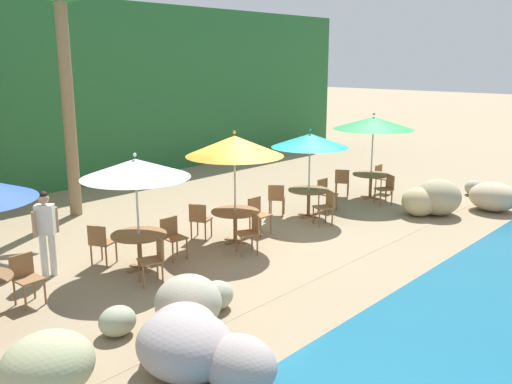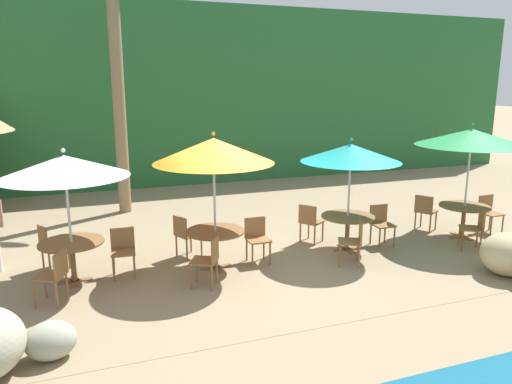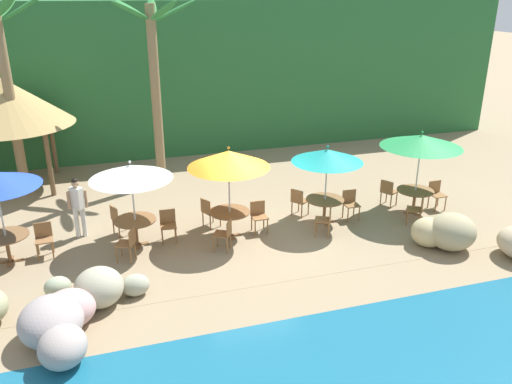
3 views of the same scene
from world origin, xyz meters
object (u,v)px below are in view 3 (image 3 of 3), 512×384
(chair_green_inland, at_px, (388,191))
(palm_tree_nearest, at_px, (5,67))
(umbrella_white, at_px, (131,172))
(dining_table_green, at_px, (415,194))
(palm_tree_second, at_px, (154,69))
(dining_table_blue, at_px, (6,240))
(chair_green_seaward, at_px, (436,193))
(chair_blue_seaward, at_px, (44,237))
(chair_white_left, at_px, (129,242))
(dining_table_orange, at_px, (230,216))
(chair_green_left, at_px, (418,208))
(umbrella_teal, at_px, (327,156))
(palapa_hut, at_px, (5,102))
(chair_white_inland, at_px, (118,218))
(chair_orange_inland, at_px, (209,211))
(umbrella_green, at_px, (421,141))
(chair_teal_seaward, at_px, (350,202))
(chair_orange_seaward, at_px, (259,214))
(dining_table_white, at_px, (135,224))
(dining_table_teal, at_px, (325,203))
(chair_teal_left, at_px, (326,218))
(umbrella_orange, at_px, (229,159))
(waiter_in_white, at_px, (78,203))
(chair_white_seaward, at_px, (168,223))
(chair_teal_inland, at_px, (299,200))
(chair_orange_left, at_px, (225,233))

(chair_green_inland, relative_size, palm_tree_nearest, 0.14)
(umbrella_white, bearing_deg, dining_table_green, -2.29)
(palm_tree_second, bearing_deg, dining_table_blue, -133.76)
(chair_green_seaward, bearing_deg, chair_blue_seaward, 178.36)
(palm_tree_nearest, bearing_deg, dining_table_green, -25.04)
(chair_white_left, bearing_deg, dining_table_orange, 12.17)
(palm_tree_second, bearing_deg, chair_green_left, -40.85)
(dining_table_orange, bearing_deg, chair_white_left, -167.83)
(umbrella_teal, relative_size, palapa_hut, 0.55)
(chair_white_inland, distance_m, dining_table_orange, 3.08)
(chair_white_left, relative_size, umbrella_teal, 0.37)
(chair_orange_inland, distance_m, umbrella_green, 6.47)
(umbrella_white, xyz_separation_m, chair_teal_seaward, (6.21, -0.11, -1.55))
(chair_orange_seaward, relative_size, palm_tree_nearest, 0.14)
(dining_table_white, xyz_separation_m, dining_table_teal, (5.36, -0.17, 0.00))
(chair_white_left, distance_m, chair_teal_left, 5.29)
(palapa_hut, bearing_deg, umbrella_orange, -44.43)
(chair_green_inland, bearing_deg, chair_teal_left, -153.90)
(umbrella_teal, bearing_deg, dining_table_teal, 90.00)
(chair_orange_seaward, relative_size, chair_green_inland, 1.00)
(chair_teal_left, height_order, waiter_in_white, waiter_in_white)
(chair_orange_inland, bearing_deg, chair_white_inland, 174.64)
(palm_tree_second, bearing_deg, umbrella_orange, -75.74)
(dining_table_teal, height_order, palm_tree_second, palm_tree_second)
(chair_orange_seaward, relative_size, umbrella_teal, 0.37)
(chair_white_seaward, bearing_deg, palapa_hut, 127.62)
(chair_teal_inland, distance_m, palm_tree_nearest, 9.91)
(palm_tree_nearest, height_order, waiter_in_white, palm_tree_nearest)
(umbrella_orange, height_order, chair_orange_left, umbrella_orange)
(umbrella_green, distance_m, dining_table_green, 1.65)
(chair_white_left, xyz_separation_m, chair_teal_left, (5.29, -0.15, 0.00))
(chair_blue_seaward, height_order, chair_green_inland, same)
(chair_orange_inland, xyz_separation_m, palapa_hut, (-5.57, 5.14, 2.44))
(chair_teal_inland, height_order, palm_tree_nearest, palm_tree_nearest)
(palm_tree_nearest, xyz_separation_m, palm_tree_second, (4.49, -0.42, -0.20))
(dining_table_white, height_order, umbrella_green, umbrella_green)
(dining_table_orange, distance_m, palm_tree_second, 5.99)
(dining_table_blue, distance_m, palapa_hut, 6.14)
(umbrella_white, height_order, dining_table_orange, umbrella_white)
(umbrella_green, bearing_deg, waiter_in_white, 172.24)
(umbrella_orange, height_order, dining_table_orange, umbrella_orange)
(dining_table_blue, height_order, chair_white_left, chair_white_left)
(dining_table_teal, height_order, chair_teal_left, chair_teal_left)
(dining_table_orange, bearing_deg, umbrella_green, -1.07)
(chair_white_left, distance_m, dining_table_green, 8.52)
(chair_white_seaward, xyz_separation_m, palm_tree_second, (0.43, 4.58, 3.44))
(chair_white_inland, bearing_deg, dining_table_white, -61.67)
(chair_blue_seaward, distance_m, palapa_hut, 6.17)
(chair_blue_seaward, xyz_separation_m, chair_white_left, (2.03, -0.94, 0.00))
(chair_teal_inland, bearing_deg, dining_table_orange, -162.97)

